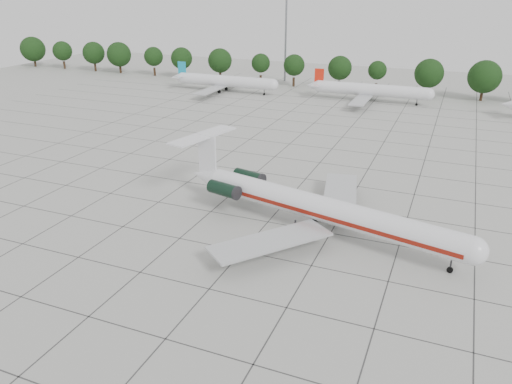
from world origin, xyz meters
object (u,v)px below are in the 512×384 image
main_airliner (310,205)px  bg_airliner_c (370,90)px  floodlight_mast (286,32)px  bg_airliner_b (225,81)px

main_airliner → bg_airliner_c: 73.41m
main_airliner → bg_airliner_c: (-6.29, 73.14, -0.30)m
bg_airliner_c → floodlight_mast: size_ratio=1.11×
bg_airliner_c → main_airliner: bearing=-85.1°
floodlight_mast → bg_airliner_b: bearing=-113.8°
main_airliner → bg_airliner_b: main_airliner is taller
main_airliner → bg_airliner_c: main_airliner is taller
main_airliner → floodlight_mast: 99.15m
main_airliner → floodlight_mast: size_ratio=1.51×
main_airliner → bg_airliner_b: (-44.92, 70.27, -0.30)m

